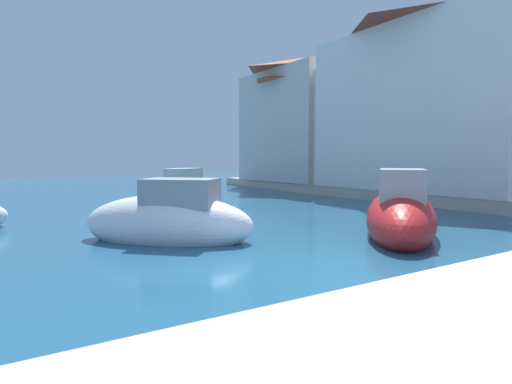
% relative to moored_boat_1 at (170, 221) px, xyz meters
% --- Properties ---
extents(ground, '(80.00, 80.00, 0.00)m').
position_rel_moored_boat_1_xyz_m(ground, '(1.15, -4.06, -0.48)').
color(ground, '#1E5170').
extents(quay_promenade, '(44.00, 32.00, 0.50)m').
position_rel_moored_boat_1_xyz_m(quay_promenade, '(5.47, -4.43, -0.23)').
color(quay_promenade, '#BCB29E').
rests_on(quay_promenade, ground).
extents(moored_boat_1, '(4.11, 3.97, 1.81)m').
position_rel_moored_boat_1_xyz_m(moored_boat_1, '(0.00, 0.00, 0.00)').
color(moored_boat_1, white).
rests_on(moored_boat_1, ground).
extents(moored_boat_2, '(4.92, 4.55, 2.04)m').
position_rel_moored_boat_1_xyz_m(moored_boat_2, '(5.23, -2.45, 0.02)').
color(moored_boat_2, '#B21E1E').
rests_on(moored_boat_2, ground).
extents(moored_boat_4, '(4.04, 2.45, 1.78)m').
position_rel_moored_boat_1_xyz_m(moored_boat_4, '(4.15, 8.64, -0.03)').
color(moored_boat_4, '#1E479E').
rests_on(moored_boat_4, ground).
extents(waterfront_building_main, '(6.43, 10.58, 8.38)m').
position_rel_moored_boat_1_xyz_m(waterfront_building_main, '(14.15, 2.93, 4.27)').
color(waterfront_building_main, white).
rests_on(waterfront_building_main, quay_promenade).
extents(waterfront_building_annex, '(5.83, 8.31, 7.14)m').
position_rel_moored_boat_1_xyz_m(waterfront_building_annex, '(14.15, 12.02, 3.64)').
color(waterfront_building_annex, beige).
rests_on(waterfront_building_annex, quay_promenade).
extents(waterfront_building_far, '(6.52, 7.98, 7.96)m').
position_rel_moored_boat_1_xyz_m(waterfront_building_far, '(14.15, 12.18, 4.06)').
color(waterfront_building_far, beige).
rests_on(waterfront_building_far, quay_promenade).
extents(quayside_tree, '(3.20, 3.20, 4.74)m').
position_rel_moored_boat_1_xyz_m(quayside_tree, '(13.34, 2.06, 3.16)').
color(quayside_tree, brown).
rests_on(quayside_tree, quay_promenade).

